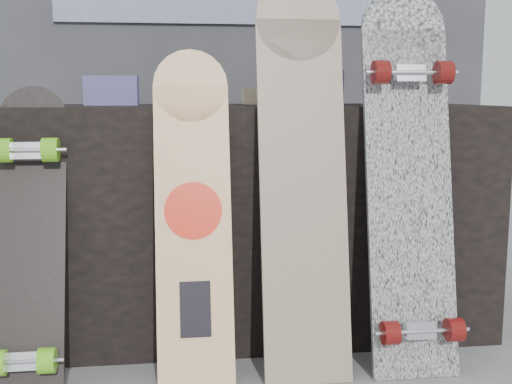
{
  "coord_description": "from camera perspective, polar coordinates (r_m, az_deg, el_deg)",
  "views": [
    {
      "loc": [
        -0.29,
        -1.74,
        0.85
      ],
      "look_at": [
        -0.04,
        0.2,
        0.54
      ],
      "focal_mm": 45.0,
      "sensor_mm": 36.0,
      "label": 1
    }
  ],
  "objects": [
    {
      "name": "longboard_cascadia",
      "position": [
        1.99,
        13.49,
        1.74
      ],
      "size": [
        0.26,
        0.32,
        1.17
      ],
      "rotation": [
        -0.21,
        0.0,
        0.0
      ],
      "color": "silver",
      "rests_on": "ground"
    },
    {
      "name": "merch_box_purple",
      "position": [
        2.3,
        -12.7,
        8.78
      ],
      "size": [
        0.18,
        0.12,
        0.1
      ],
      "primitive_type": "cube",
      "color": "#473E80",
      "rests_on": "vendor_table"
    },
    {
      "name": "longboard_celtic",
      "position": [
        1.92,
        4.13,
        2.5
      ],
      "size": [
        0.26,
        0.27,
        1.19
      ],
      "rotation": [
        -0.21,
        0.0,
        0.0
      ],
      "color": "beige",
      "rests_on": "ground"
    },
    {
      "name": "vendor_table",
      "position": [
        2.3,
        -0.02,
        -2.29
      ],
      "size": [
        1.6,
        0.6,
        0.8
      ],
      "primitive_type": "cube",
      "color": "black",
      "rests_on": "ground"
    },
    {
      "name": "merch_box_small",
      "position": [
        2.29,
        5.64,
        9.2
      ],
      "size": [
        0.14,
        0.14,
        0.12
      ],
      "primitive_type": "cube",
      "color": "#473E80",
      "rests_on": "vendor_table"
    },
    {
      "name": "booth",
      "position": [
        3.11,
        -2.06,
        13.6
      ],
      "size": [
        2.4,
        0.22,
        2.2
      ],
      "color": "#36363B",
      "rests_on": "ground"
    },
    {
      "name": "merch_box_flat",
      "position": [
        2.45,
        1.43,
        8.52
      ],
      "size": [
        0.22,
        0.1,
        0.06
      ],
      "primitive_type": "cube",
      "color": "#D1B78C",
      "rests_on": "vendor_table"
    },
    {
      "name": "longboard_geisha",
      "position": [
        1.89,
        -5.62,
        -1.26
      ],
      "size": [
        0.22,
        0.26,
        0.97
      ],
      "rotation": [
        -0.25,
        0.0,
        0.0
      ],
      "color": "beige",
      "rests_on": "ground"
    },
    {
      "name": "skateboard_dark",
      "position": [
        1.95,
        -19.52,
        -3.54
      ],
      "size": [
        0.2,
        0.37,
        0.87
      ],
      "rotation": [
        -0.34,
        0.0,
        0.0
      ],
      "color": "black",
      "rests_on": "ground"
    }
  ]
}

